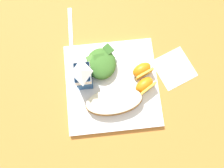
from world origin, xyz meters
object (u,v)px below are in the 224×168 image
at_px(green_salad_pile, 101,64).
at_px(orange_wedge_middle, 142,70).
at_px(white_plate, 112,85).
at_px(milk_carton, 83,75).
at_px(cheesy_pizza_bread, 114,102).
at_px(paper_napkin, 174,68).
at_px(orange_wedge_front, 145,85).
at_px(metal_fork, 71,38).

bearing_deg(green_salad_pile, orange_wedge_middle, -105.51).
bearing_deg(orange_wedge_middle, white_plate, 108.09).
bearing_deg(milk_carton, cheesy_pizza_bread, -133.85).
bearing_deg(paper_napkin, white_plate, 100.03).
xyz_separation_m(milk_carton, orange_wedge_middle, (0.01, -0.17, -0.04)).
height_order(cheesy_pizza_bread, milk_carton, milk_carton).
bearing_deg(orange_wedge_middle, green_salad_pile, 74.49).
xyz_separation_m(milk_carton, orange_wedge_front, (-0.04, -0.18, -0.04)).
bearing_deg(orange_wedge_front, orange_wedge_middle, 2.16).
relative_size(white_plate, paper_napkin, 2.55).
xyz_separation_m(orange_wedge_front, orange_wedge_middle, (0.05, 0.00, 0.00)).
bearing_deg(milk_carton, metal_fork, 13.99).
height_order(cheesy_pizza_bread, green_salad_pile, green_salad_pile).
height_order(cheesy_pizza_bread, orange_wedge_front, orange_wedge_front).
bearing_deg(metal_fork, cheesy_pizza_bread, -152.54).
distance_m(green_salad_pile, paper_napkin, 0.23).
relative_size(white_plate, orange_wedge_front, 4.00).
distance_m(cheesy_pizza_bread, paper_napkin, 0.22).
xyz_separation_m(green_salad_pile, paper_napkin, (-0.03, -0.23, -0.03)).
bearing_deg(milk_carton, white_plate, -105.71).
xyz_separation_m(cheesy_pizza_bread, orange_wedge_front, (0.04, -0.09, 0.00)).
bearing_deg(white_plate, orange_wedge_middle, -71.91).
relative_size(cheesy_pizza_bread, orange_wedge_front, 2.50).
xyz_separation_m(white_plate, orange_wedge_middle, (0.03, -0.09, 0.03)).
bearing_deg(metal_fork, green_salad_pile, -139.87).
bearing_deg(milk_carton, orange_wedge_middle, -87.21).
height_order(orange_wedge_middle, metal_fork, orange_wedge_middle).
distance_m(milk_carton, metal_fork, 0.17).
bearing_deg(white_plate, cheesy_pizza_bread, -178.71).
distance_m(green_salad_pile, orange_wedge_front, 0.15).
bearing_deg(green_salad_pile, cheesy_pizza_bread, -167.12).
distance_m(white_plate, milk_carton, 0.11).
bearing_deg(white_plate, green_salad_pile, 22.09).
bearing_deg(cheesy_pizza_bread, green_salad_pile, 12.88).
height_order(cheesy_pizza_bread, orange_wedge_middle, orange_wedge_middle).
bearing_deg(white_plate, metal_fork, 34.20).
xyz_separation_m(white_plate, milk_carton, (0.02, 0.08, 0.07)).
bearing_deg(green_salad_pile, metal_fork, 40.13).
bearing_deg(green_salad_pile, white_plate, -157.91).
height_order(green_salad_pile, metal_fork, green_salad_pile).
xyz_separation_m(orange_wedge_front, metal_fork, (0.19, 0.21, -0.03)).
xyz_separation_m(white_plate, cheesy_pizza_bread, (-0.06, -0.00, 0.03)).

